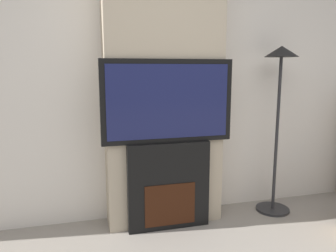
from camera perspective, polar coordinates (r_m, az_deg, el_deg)
The scene contains 5 objects.
wall_back at distance 3.08m, azimuth -1.64°, elevation 8.97°, with size 6.00×0.06×2.70m.
chimney_breast at distance 2.90m, azimuth -0.79°, elevation 8.92°, with size 1.04×0.30×2.70m.
fireplace at distance 2.94m, azimuth 0.01°, elevation -10.30°, with size 0.73×0.15×0.78m.
television at distance 2.77m, azimuth 0.02°, elevation 4.31°, with size 1.13×0.07×0.71m.
floor_lamp at distance 3.27m, azimuth 18.81°, elevation 5.64°, with size 0.33×0.33×1.61m.
Camera 1 is at (-0.72, -0.96, 1.40)m, focal length 35.00 mm.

